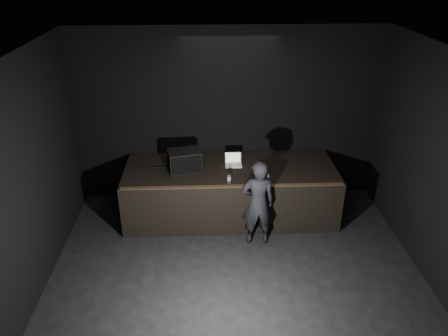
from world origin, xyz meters
TOP-DOWN VIEW (x-y plane):
  - ground at (0.00, 0.00)m, footprint 7.00×7.00m
  - room_walls at (0.00, 0.00)m, footprint 6.10×7.10m
  - stage_riser at (0.00, 2.73)m, footprint 4.00×1.50m
  - riser_lip at (0.00, 2.02)m, footprint 3.92×0.10m
  - stage_monitor at (-0.86, 2.69)m, footprint 0.67×0.55m
  - cable at (-1.24, 2.79)m, footprint 0.89×0.09m
  - laptop at (0.07, 2.89)m, footprint 0.31×0.28m
  - beer_can at (-0.06, 2.16)m, footprint 0.07×0.07m
  - plastic_cup at (0.18, 2.70)m, footprint 0.08×0.08m
  - wii_remote at (0.66, 2.38)m, footprint 0.04×0.17m
  - person at (0.42, 1.78)m, footprint 0.60×0.40m

SIDE VIEW (x-z plane):
  - ground at x=0.00m, z-range 0.00..0.00m
  - stage_riser at x=0.00m, z-range 0.00..1.00m
  - person at x=0.42m, z-range 0.00..1.60m
  - riser_lip at x=0.00m, z-range 1.00..1.01m
  - cable at x=-1.24m, z-range 1.00..1.02m
  - wii_remote at x=0.66m, z-range 1.00..1.03m
  - plastic_cup at x=0.18m, z-range 1.00..1.10m
  - laptop at x=0.07m, z-range 0.95..1.16m
  - beer_can at x=-0.06m, z-range 1.00..1.17m
  - stage_monitor at x=-0.86m, z-range 1.00..1.39m
  - room_walls at x=0.00m, z-range 0.26..3.78m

